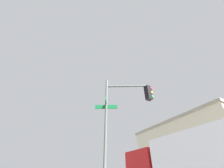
# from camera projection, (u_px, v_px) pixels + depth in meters

# --- Properties ---
(traffic_signal_near) EXTENTS (1.72, 2.58, 5.88)m
(traffic_signal_near) POSITION_uv_depth(u_px,v_px,m) (126.00, 109.00, 6.89)
(traffic_signal_near) COLOR #474C47
(traffic_signal_near) RESTS_ON ground_plane
(building_stucco) EXTENTS (16.38, 20.43, 9.41)m
(building_stucco) POSITION_uv_depth(u_px,v_px,m) (216.00, 158.00, 23.62)
(building_stucco) COLOR beige
(building_stucco) RESTS_ON ground_plane
(box_truck_second) EXTENTS (8.28, 2.89, 3.34)m
(box_truck_second) POSITION_uv_depth(u_px,v_px,m) (194.00, 167.00, 7.21)
(box_truck_second) COLOR #B21919
(box_truck_second) RESTS_ON ground_plane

